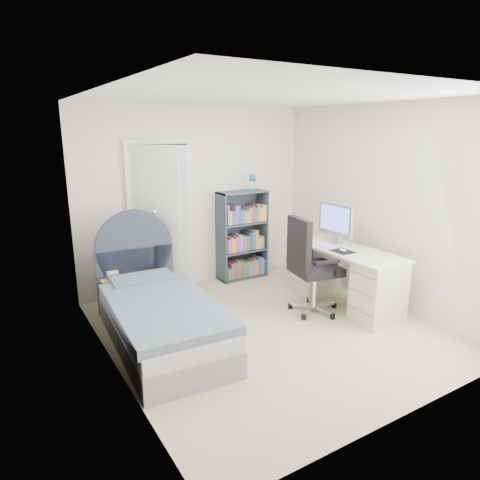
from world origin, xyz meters
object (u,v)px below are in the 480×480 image
bed (159,315)px  desk (345,275)px  office_chair (309,261)px  nightstand (115,284)px  floor_lamp (153,267)px  bookcase (243,239)px

bed → desk: bearing=-7.9°
desk → office_chair: (-0.55, 0.06, 0.24)m
nightstand → office_chair: (2.00, -1.22, 0.29)m
floor_lamp → bookcase: 1.55m
floor_lamp → bookcase: size_ratio=0.80×
bookcase → nightstand: bearing=-171.5°
bed → office_chair: (1.80, -0.27, 0.37)m
floor_lamp → desk: (2.06, -1.26, -0.10)m
nightstand → floor_lamp: floor_lamp is taller
nightstand → floor_lamp: 0.51m
bed → nightstand: (-0.20, 0.95, 0.08)m
office_chair → bookcase: bearing=89.8°
bed → floor_lamp: bearing=72.7°
bed → desk: bed is taller
nightstand → office_chair: size_ratio=0.47×
bed → desk: 2.37m
desk → nightstand: bearing=153.3°
nightstand → desk: size_ratio=0.36×
nightstand → desk: (2.54, -1.28, 0.05)m
desk → office_chair: bearing=173.7°
bed → office_chair: size_ratio=1.77×
bookcase → floor_lamp: bearing=-168.1°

